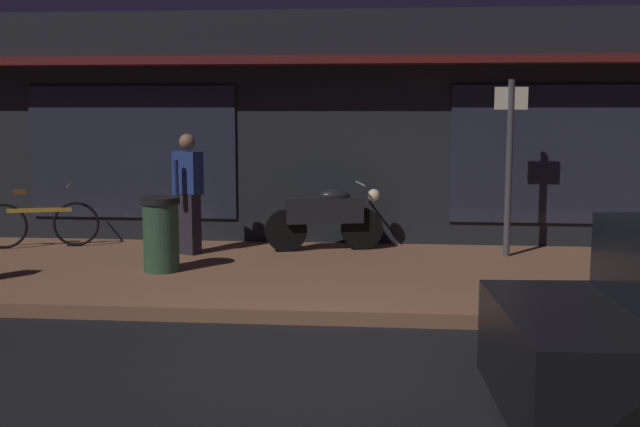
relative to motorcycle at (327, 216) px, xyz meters
name	(u,v)px	position (x,y,z in m)	size (l,w,h in m)	color
ground_plane	(304,357)	(0.18, -4.38, -0.65)	(60.00, 60.00, 0.00)	black
sidewalk_slab	(331,276)	(0.18, -1.38, -0.57)	(18.00, 4.00, 0.15)	brown
storefront_building	(347,130)	(0.18, 2.01, 1.16)	(18.00, 3.30, 3.60)	black
motorcycle	(327,216)	(0.00, 0.00, 0.00)	(1.68, 0.67, 0.97)	black
bicycle_parked	(40,223)	(-4.17, -0.17, -0.14)	(1.60, 0.60, 0.91)	black
person_photographer	(188,191)	(-1.88, -0.45, 0.38)	(0.44, 0.59, 1.67)	#28232D
sign_post	(509,157)	(2.50, -0.21, 0.86)	(0.44, 0.09, 2.40)	#47474C
trash_bin	(161,234)	(-1.93, -1.63, -0.03)	(0.48, 0.48, 0.93)	#2D4C33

